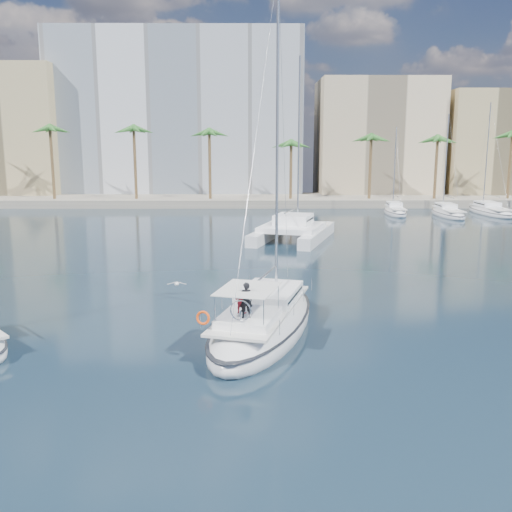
{
  "coord_description": "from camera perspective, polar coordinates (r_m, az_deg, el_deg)",
  "views": [
    {
      "loc": [
        0.43,
        -29.78,
        9.3
      ],
      "look_at": [
        0.71,
        1.5,
        3.17
      ],
      "focal_mm": 40.0,
      "sensor_mm": 36.0,
      "label": 1
    }
  ],
  "objects": [
    {
      "name": "catamaran",
      "position": [
        56.7,
        3.71,
        2.8
      ],
      "size": [
        9.58,
        13.5,
        17.78
      ],
      "rotation": [
        0.0,
        0.0,
        -0.31
      ],
      "color": "silver",
      "rests_on": "ground"
    },
    {
      "name": "palm_centre",
      "position": [
        86.79,
        -0.81,
        11.74
      ],
      "size": [
        3.6,
        3.6,
        12.3
      ],
      "color": "brown",
      "rests_on": "ground"
    },
    {
      "name": "moored_yacht_b",
      "position": [
        79.74,
        18.62,
        3.81
      ],
      "size": [
        3.32,
        10.83,
        13.72
      ],
      "primitive_type": null,
      "rotation": [
        0.0,
        0.0,
        -0.02
      ],
      "color": "silver",
      "rests_on": "ground"
    },
    {
      "name": "moored_yacht_a",
      "position": [
        79.78,
        13.73,
        4.08
      ],
      "size": [
        3.37,
        9.52,
        11.9
      ],
      "primitive_type": null,
      "rotation": [
        0.0,
        0.0,
        -0.07
      ],
      "color": "silver",
      "rests_on": "ground"
    },
    {
      "name": "quay",
      "position": [
        91.2,
        -0.78,
        5.62
      ],
      "size": [
        120.0,
        14.0,
        1.2
      ],
      "primitive_type": "cube",
      "color": "gray",
      "rests_on": "ground"
    },
    {
      "name": "palm_right",
      "position": [
        93.05,
        21.04,
        10.97
      ],
      "size": [
        3.6,
        3.6,
        12.3
      ],
      "color": "brown",
      "rests_on": "ground"
    },
    {
      "name": "building_tan_left",
      "position": [
        107.52,
        -24.23,
        11.04
      ],
      "size": [
        22.0,
        14.0,
        22.0
      ],
      "primitive_type": "cube",
      "color": "tan",
      "rests_on": "ground"
    },
    {
      "name": "ground",
      "position": [
        31.2,
        -1.28,
        -6.26
      ],
      "size": [
        160.0,
        160.0,
        0.0
      ],
      "primitive_type": "plane",
      "color": "black",
      "rests_on": "ground"
    },
    {
      "name": "building_beige",
      "position": [
        102.09,
        11.92,
        11.25
      ],
      "size": [
        20.0,
        14.0,
        20.0
      ],
      "primitive_type": "cube",
      "color": "#CDB693",
      "rests_on": "ground"
    },
    {
      "name": "seagull",
      "position": [
        36.04,
        -7.92,
        -2.75
      ],
      "size": [
        1.22,
        0.53,
        0.23
      ],
      "color": "silver",
      "rests_on": "ground"
    },
    {
      "name": "moored_yacht_c",
      "position": [
        83.92,
        22.38,
        3.89
      ],
      "size": [
        3.98,
        12.33,
        15.54
      ],
      "primitive_type": null,
      "rotation": [
        0.0,
        0.0,
        0.03
      ],
      "color": "silver",
      "rests_on": "ground"
    },
    {
      "name": "main_sloop",
      "position": [
        28.65,
        0.76,
        -6.68
      ],
      "size": [
        7.41,
        13.38,
        18.93
      ],
      "rotation": [
        0.0,
        0.0,
        -0.28
      ],
      "color": "silver",
      "rests_on": "ground"
    },
    {
      "name": "building_tan_right",
      "position": [
        106.25,
        22.89,
        10.08
      ],
      "size": [
        18.0,
        12.0,
        18.0
      ],
      "primitive_type": "cube",
      "color": "tan",
      "rests_on": "ground"
    },
    {
      "name": "building_modern",
      "position": [
        103.63,
        -7.61,
        13.6
      ],
      "size": [
        42.0,
        16.0,
        28.0
      ],
      "primitive_type": "cube",
      "color": "silver",
      "rests_on": "ground"
    },
    {
      "name": "palm_left",
      "position": [
        93.36,
        -22.58,
        10.86
      ],
      "size": [
        3.6,
        3.6,
        12.3
      ],
      "color": "brown",
      "rests_on": "ground"
    }
  ]
}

